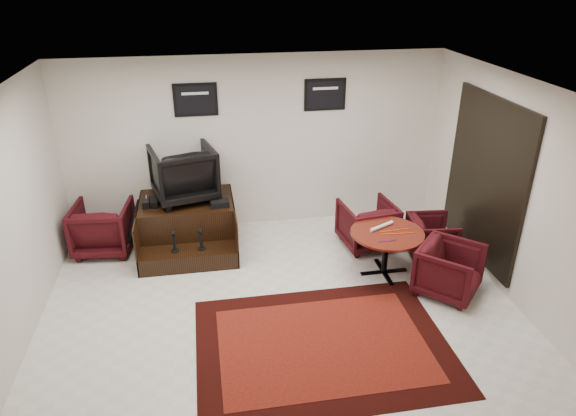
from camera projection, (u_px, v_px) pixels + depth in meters
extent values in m
plane|color=silver|center=(282.00, 309.00, 6.57)|extent=(6.00, 6.00, 0.00)
cube|color=silver|center=(256.00, 144.00, 8.18)|extent=(6.00, 0.02, 2.80)
cube|color=silver|center=(335.00, 359.00, 3.74)|extent=(6.00, 0.02, 2.80)
cube|color=silver|center=(5.00, 232.00, 5.50)|extent=(0.02, 5.00, 2.80)
cube|color=silver|center=(517.00, 193.00, 6.42)|extent=(0.02, 5.00, 2.80)
cube|color=white|center=(280.00, 91.00, 5.36)|extent=(6.00, 5.00, 0.02)
cube|color=black|center=(485.00, 180.00, 7.08)|extent=(0.05, 1.90, 2.30)
cube|color=black|center=(484.00, 180.00, 7.08)|extent=(0.02, 1.72, 2.12)
cube|color=black|center=(485.00, 180.00, 7.08)|extent=(0.03, 0.05, 2.12)
cube|color=black|center=(196.00, 100.00, 7.70)|extent=(0.66, 0.03, 0.50)
cube|color=black|center=(196.00, 100.00, 7.69)|extent=(0.58, 0.01, 0.42)
cube|color=silver|center=(195.00, 93.00, 7.64)|extent=(0.40, 0.00, 0.04)
cube|color=black|center=(325.00, 94.00, 8.01)|extent=(0.66, 0.03, 0.50)
cube|color=black|center=(325.00, 95.00, 7.99)|extent=(0.58, 0.01, 0.42)
cube|color=silver|center=(326.00, 88.00, 7.95)|extent=(0.40, 0.00, 0.04)
cube|color=black|center=(323.00, 345.00, 5.95)|extent=(2.90, 2.18, 0.01)
cube|color=#52110B|center=(323.00, 344.00, 5.95)|extent=(2.38, 1.66, 0.01)
cube|color=black|center=(188.00, 221.00, 8.01)|extent=(1.42, 1.05, 0.74)
cube|color=black|center=(189.00, 258.00, 7.45)|extent=(1.42, 0.42, 0.26)
cube|color=black|center=(140.00, 231.00, 7.71)|extent=(0.02, 1.47, 0.74)
cube|color=black|center=(234.00, 223.00, 7.93)|extent=(0.02, 1.47, 0.74)
cylinder|color=black|center=(175.00, 251.00, 7.36)|extent=(0.11, 0.11, 0.02)
cylinder|color=black|center=(174.00, 243.00, 7.31)|extent=(0.04, 0.04, 0.24)
sphere|color=black|center=(173.00, 233.00, 7.24)|extent=(0.07, 0.07, 0.07)
cylinder|color=black|center=(202.00, 249.00, 7.42)|extent=(0.11, 0.11, 0.02)
cylinder|color=black|center=(201.00, 241.00, 7.36)|extent=(0.04, 0.04, 0.24)
sphere|color=black|center=(200.00, 231.00, 7.30)|extent=(0.07, 0.07, 0.07)
imported|color=black|center=(183.00, 170.00, 7.69)|extent=(1.06, 1.02, 0.92)
cube|color=black|center=(146.00, 202.00, 7.63)|extent=(0.11, 0.28, 0.10)
cube|color=black|center=(154.00, 202.00, 7.65)|extent=(0.11, 0.28, 0.10)
cube|color=black|center=(220.00, 203.00, 7.61)|extent=(0.28, 0.20, 0.09)
imported|color=black|center=(103.00, 225.00, 7.75)|extent=(0.90, 0.85, 0.85)
cylinder|color=#46100A|center=(387.00, 233.00, 7.07)|extent=(1.01, 1.01, 0.03)
cylinder|color=black|center=(385.00, 252.00, 7.20)|extent=(0.08, 0.08, 0.60)
cube|color=black|center=(384.00, 272.00, 7.34)|extent=(0.68, 0.06, 0.03)
cube|color=black|center=(384.00, 272.00, 7.34)|extent=(0.06, 0.68, 0.03)
imported|color=black|center=(367.00, 222.00, 7.90)|extent=(0.86, 0.81, 0.79)
imported|color=black|center=(432.00, 235.00, 7.68)|extent=(0.67, 0.71, 0.67)
imported|color=black|center=(450.00, 268.00, 6.74)|extent=(1.02, 1.03, 0.77)
cylinder|color=silver|center=(382.00, 226.00, 7.16)|extent=(0.40, 0.24, 0.05)
cylinder|color=#EA4D0D|center=(398.00, 234.00, 7.01)|extent=(0.45, 0.05, 0.01)
cylinder|color=#EA4D0D|center=(395.00, 230.00, 7.09)|extent=(0.45, 0.04, 0.01)
cylinder|color=#4C1933|center=(381.00, 242.00, 6.81)|extent=(0.10, 0.04, 0.01)
cylinder|color=#4C1933|center=(385.00, 241.00, 6.82)|extent=(0.10, 0.04, 0.01)
cylinder|color=#4C1933|center=(390.00, 241.00, 6.83)|extent=(0.10, 0.04, 0.01)
cylinder|color=#4C1933|center=(394.00, 240.00, 6.84)|extent=(0.10, 0.04, 0.01)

